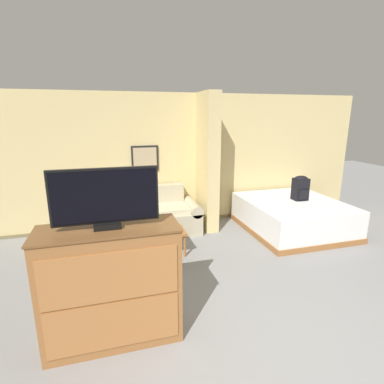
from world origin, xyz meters
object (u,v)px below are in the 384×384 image
coffee_table (162,234)px  tv_dresser (112,286)px  table_lamp (85,194)px  bed (291,215)px  couch (150,217)px  backpack (301,187)px  tv (105,198)px

coffee_table → tv_dresser: 1.93m
table_lamp → bed: table_lamp is taller
couch → table_lamp: table_lamp is taller
bed → backpack: backpack is taller
bed → coffee_table: bearing=-171.9°
table_lamp → tv_dresser: bearing=-82.0°
tv → backpack: 4.23m
table_lamp → couch: bearing=2.2°
tv → bed: 4.19m
tv_dresser → backpack: (3.59, 2.14, 0.23)m
bed → table_lamp: bearing=171.8°
couch → tv_dresser: (-0.74, -2.70, 0.28)m
coffee_table → bed: (2.63, 0.37, -0.05)m
tv_dresser → coffee_table: bearing=65.4°
tv → backpack: tv is taller
coffee_table → backpack: backpack is taller
backpack → tv_dresser: bearing=-149.2°
table_lamp → tv_dresser: size_ratio=0.35×
couch → tv: (-0.74, -2.70, 1.15)m
coffee_table → tv: size_ratio=0.78×
couch → tv_dresser: 2.81m
table_lamp → tv: size_ratio=0.49×
couch → tv: size_ratio=1.96×
tv → bed: (3.42, 2.11, -1.17)m
tv_dresser → bed: tv_dresser is taller
couch → tv: bearing=-105.4°
couch → tv_dresser: size_ratio=1.42×
couch → backpack: size_ratio=3.89×
bed → backpack: (0.17, 0.03, 0.53)m
coffee_table → bed: bed is taller
tv → bed: size_ratio=0.49×
tv_dresser → tv: bearing=90.0°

